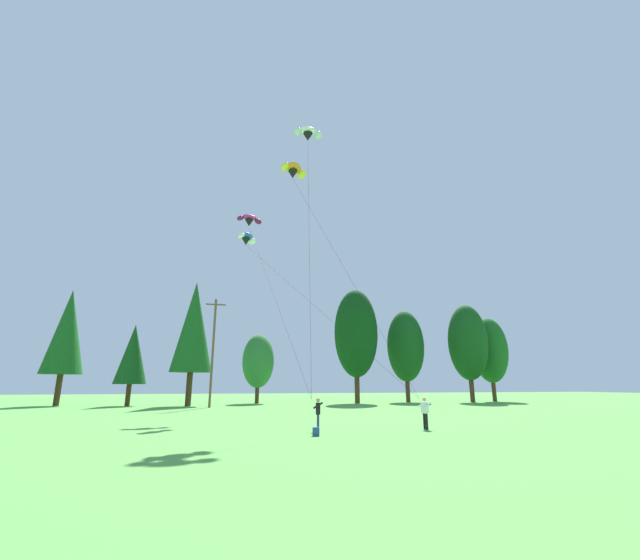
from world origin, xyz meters
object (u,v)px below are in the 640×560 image
(parafoil_kite_far_white, at_px, (308,134))
(parafoil_kite_high_magenta, at_px, (249,220))
(utility_pole, at_px, (213,349))
(backpack, at_px, (316,432))
(parafoil_kite_low_blue_white, at_px, (247,239))
(kite_flyer_near, at_px, (318,411))
(parafoil_kite_mid_orange, at_px, (293,171))
(kite_flyer_mid, at_px, (425,410))

(parafoil_kite_far_white, bearing_deg, parafoil_kite_high_magenta, 125.63)
(utility_pole, distance_m, parafoil_kite_high_magenta, 15.09)
(parafoil_kite_high_magenta, relative_size, backpack, 44.66)
(parafoil_kite_low_blue_white, relative_size, backpack, 36.34)
(kite_flyer_near, height_order, parafoil_kite_high_magenta, parafoil_kite_high_magenta)
(parafoil_kite_mid_orange, bearing_deg, parafoil_kite_high_magenta, 105.79)
(kite_flyer_near, distance_m, kite_flyer_mid, 5.97)
(parafoil_kite_high_magenta, xyz_separation_m, parafoil_kite_mid_orange, (2.66, -9.39, 0.86))
(utility_pole, height_order, kite_flyer_near, utility_pole)
(parafoil_kite_high_magenta, bearing_deg, kite_flyer_near, -81.11)
(kite_flyer_near, distance_m, parafoil_kite_high_magenta, 24.80)
(kite_flyer_mid, relative_size, backpack, 4.23)
(parafoil_kite_mid_orange, xyz_separation_m, backpack, (-0.58, -9.93, -19.23))
(kite_flyer_near, relative_size, parafoil_kite_high_magenta, 0.09)
(parafoil_kite_high_magenta, bearing_deg, parafoil_kite_far_white, -54.37)
(parafoil_kite_high_magenta, relative_size, parafoil_kite_mid_orange, 0.97)
(utility_pole, distance_m, parafoil_kite_low_blue_white, 15.65)
(parafoil_kite_high_magenta, height_order, parafoil_kite_mid_orange, parafoil_kite_mid_orange)
(kite_flyer_mid, distance_m, parafoil_kite_low_blue_white, 21.34)
(parafoil_kite_mid_orange, distance_m, backpack, 21.65)
(parafoil_kite_far_white, bearing_deg, backpack, -100.88)
(utility_pole, height_order, parafoil_kite_far_white, parafoil_kite_far_white)
(kite_flyer_mid, xyz_separation_m, backpack, (-6.57, -1.36, -0.80))
(kite_flyer_near, bearing_deg, backpack, -107.37)
(kite_flyer_near, xyz_separation_m, parafoil_kite_low_blue_white, (-3.23, 12.70, 13.89))
(parafoil_kite_low_blue_white, bearing_deg, parafoil_kite_far_white, -19.16)
(kite_flyer_near, height_order, backpack, kite_flyer_near)
(utility_pole, height_order, parafoil_kite_mid_orange, parafoil_kite_mid_orange)
(parafoil_kite_mid_orange, relative_size, backpack, 46.26)
(utility_pole, height_order, parafoil_kite_low_blue_white, parafoil_kite_low_blue_white)
(kite_flyer_near, xyz_separation_m, parafoil_kite_high_magenta, (-2.71, 17.30, 17.56))
(parafoil_kite_far_white, xyz_separation_m, parafoil_kite_low_blue_white, (-5.08, 1.77, -10.28))
(parafoil_kite_low_blue_white, height_order, backpack, parafoil_kite_low_blue_white)
(kite_flyer_mid, bearing_deg, utility_pole, 113.41)
(parafoil_kite_low_blue_white, bearing_deg, kite_flyer_near, -75.75)
(kite_flyer_mid, bearing_deg, parafoil_kite_low_blue_white, 124.43)
(parafoil_kite_mid_orange, bearing_deg, parafoil_kite_low_blue_white, 123.53)
(kite_flyer_mid, relative_size, parafoil_kite_mid_orange, 0.09)
(kite_flyer_near, xyz_separation_m, parafoil_kite_far_white, (1.86, 10.93, 24.17))
(utility_pole, bearing_deg, kite_flyer_near, -78.04)
(utility_pole, relative_size, parafoil_kite_far_white, 0.49)
(parafoil_kite_low_blue_white, bearing_deg, backpack, -80.00)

